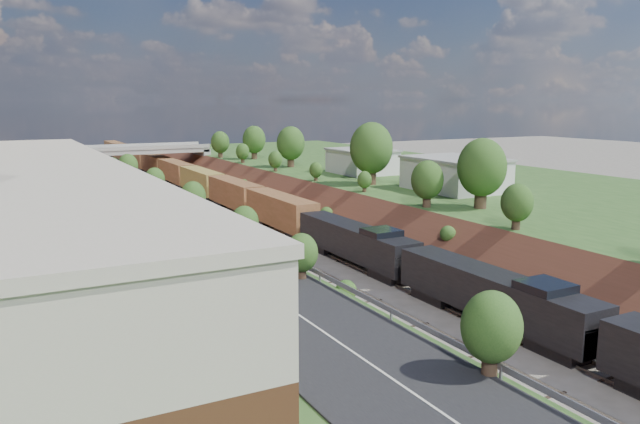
% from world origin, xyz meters
% --- Properties ---
extents(platform_right, '(44.00, 180.00, 5.00)m').
position_xyz_m(platform_right, '(33.00, 60.00, 2.50)').
color(platform_right, '#2C5121').
rests_on(platform_right, ground).
extents(embankment_left, '(10.00, 180.00, 10.00)m').
position_xyz_m(embankment_left, '(-11.00, 60.00, 0.00)').
color(embankment_left, brown).
rests_on(embankment_left, ground).
extents(embankment_right, '(10.00, 180.00, 10.00)m').
position_xyz_m(embankment_right, '(11.00, 60.00, 0.00)').
color(embankment_right, brown).
rests_on(embankment_right, ground).
extents(rail_left_track, '(1.58, 180.00, 0.18)m').
position_xyz_m(rail_left_track, '(-2.60, 60.00, 0.09)').
color(rail_left_track, gray).
rests_on(rail_left_track, ground).
extents(rail_right_track, '(1.58, 180.00, 0.18)m').
position_xyz_m(rail_right_track, '(2.60, 60.00, 0.09)').
color(rail_right_track, gray).
rests_on(rail_right_track, ground).
extents(road, '(8.00, 180.00, 0.10)m').
position_xyz_m(road, '(-15.50, 60.00, 5.05)').
color(road, black).
rests_on(road, platform_left).
extents(guardrail, '(0.10, 171.00, 0.70)m').
position_xyz_m(guardrail, '(-11.40, 59.80, 5.55)').
color(guardrail, '#99999E').
rests_on(guardrail, platform_left).
extents(commercial_building, '(14.30, 62.30, 7.00)m').
position_xyz_m(commercial_building, '(-28.00, 38.00, 8.51)').
color(commercial_building, brown).
rests_on(commercial_building, platform_left).
extents(overpass, '(24.50, 8.30, 7.40)m').
position_xyz_m(overpass, '(0.00, 122.00, 4.92)').
color(overpass, gray).
rests_on(overpass, ground).
extents(white_building_near, '(9.00, 12.00, 4.00)m').
position_xyz_m(white_building_near, '(23.50, 52.00, 7.00)').
color(white_building_near, silver).
rests_on(white_building_near, platform_right).
extents(white_building_far, '(8.00, 10.00, 3.60)m').
position_xyz_m(white_building_far, '(23.00, 74.00, 6.80)').
color(white_building_far, silver).
rests_on(white_building_far, platform_right).
extents(tree_right_large, '(5.25, 5.25, 7.61)m').
position_xyz_m(tree_right_large, '(17.00, 40.00, 9.38)').
color(tree_right_large, '#473323').
rests_on(tree_right_large, platform_right).
extents(tree_left_crest, '(2.45, 2.45, 3.55)m').
position_xyz_m(tree_left_crest, '(-11.80, 20.00, 7.04)').
color(tree_left_crest, '#473323').
rests_on(tree_left_crest, platform_left).
extents(freight_train, '(3.13, 192.66, 4.66)m').
position_xyz_m(freight_train, '(2.60, 92.93, 2.68)').
color(freight_train, black).
rests_on(freight_train, ground).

